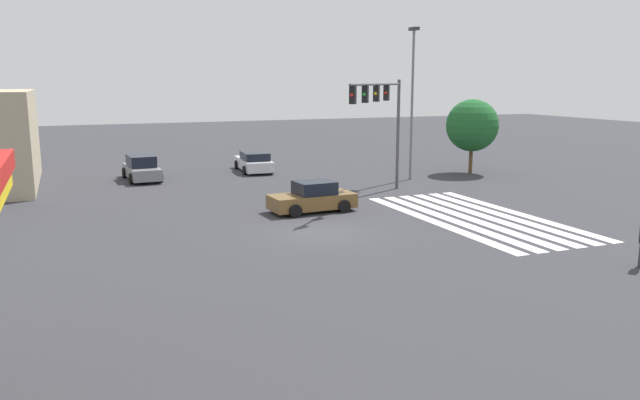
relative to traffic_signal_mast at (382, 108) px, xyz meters
The scene contains 8 objects.
ground_plane 9.99m from the traffic_signal_mast, 135.00° to the left, with size 146.05×146.05×0.00m, color #333338.
crosswalk_markings 8.11m from the traffic_signal_mast, 162.68° to the right, with size 12.27×5.35×0.01m.
traffic_signal_mast is the anchor object (origin of this frame).
car_2 16.77m from the traffic_signal_mast, 44.91° to the left, with size 4.71×2.23×1.62m.
car_3 13.68m from the traffic_signal_mast, 16.05° to the left, with size 5.00×2.39×1.41m.
car_4 6.71m from the traffic_signal_mast, 111.81° to the left, with size 2.25×4.31×1.51m.
street_light_pole_a 7.06m from the traffic_signal_mast, 43.57° to the right, with size 0.80×0.36×9.67m.
tree_corner_a 11.82m from the traffic_signal_mast, 59.89° to the right, with size 3.60×3.60×5.13m.
Camera 1 is at (-23.93, 9.79, 6.41)m, focal length 35.00 mm.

